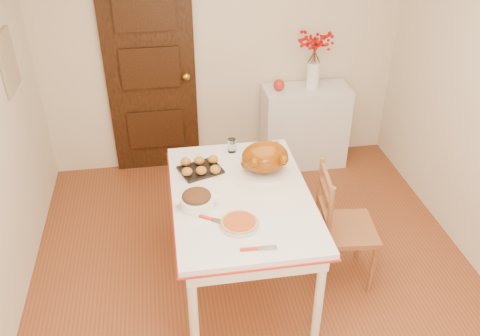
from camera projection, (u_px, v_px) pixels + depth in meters
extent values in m
cube|color=brown|center=(260.00, 293.00, 3.86)|extent=(3.50, 4.00, 0.00)
cube|color=beige|center=(222.00, 46.00, 4.85)|extent=(3.50, 0.00, 2.50)
cube|color=black|center=(151.00, 73.00, 4.85)|extent=(0.85, 0.06, 2.06)
cube|color=tan|center=(8.00, 62.00, 3.81)|extent=(0.03, 0.35, 0.45)
cube|color=silver|center=(304.00, 127.00, 5.22)|extent=(0.85, 0.38, 0.85)
sphere|color=red|center=(279.00, 85.00, 4.92)|extent=(0.11, 0.11, 0.11)
cylinder|color=#AA461B|center=(239.00, 223.00, 3.19)|extent=(0.31, 0.31, 0.05)
cylinder|color=white|center=(232.00, 145.00, 3.94)|extent=(0.08, 0.08, 0.11)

